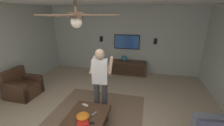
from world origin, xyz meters
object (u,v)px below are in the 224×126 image
remote_black (90,123)px  remote_grey (94,114)px  bowl (83,116)px  tv (127,42)px  ceiling_fan (76,17)px  coffee_table (86,120)px  armchair (22,87)px  book (83,124)px  wall_speaker_right (101,39)px  person_standing (100,78)px  media_console (125,67)px  remote_white (85,105)px  wall_speaker_left (155,41)px  vase_round (124,58)px

remote_black → remote_grey: size_ratio=1.00×
remote_grey → bowl: bearing=-18.3°
tv → ceiling_fan: (-4.00, 0.17, 1.06)m
coffee_table → tv: tv is taller
armchair → book: 2.78m
wall_speaker_right → remote_grey: bearing=-165.1°
coffee_table → person_standing: size_ratio=0.61×
media_console → person_standing: (-2.65, 0.20, 0.66)m
coffee_table → tv: (3.65, -0.28, 1.00)m
armchair → wall_speaker_right: size_ratio=3.73×
ceiling_fan → person_standing: bearing=1.7°
armchair → remote_white: armchair is taller
remote_black → wall_speaker_left: size_ratio=0.68×
remote_white → vase_round: bearing=97.6°
bowl → remote_white: (0.43, 0.14, -0.05)m
bowl → remote_white: size_ratio=1.77×
person_standing → wall_speaker_right: size_ratio=7.45×
bowl → wall_speaker_left: 4.12m
armchair → remote_grey: size_ratio=5.47×
remote_black → remote_grey: bearing=80.6°
remote_white → media_console: bearing=96.6°
tv → vase_round: 0.67m
wall_speaker_left → wall_speaker_right: 2.21m
armchair → person_standing: bearing=-3.7°
book → wall_speaker_right: wall_speaker_right is taller
coffee_table → wall_speaker_left: wall_speaker_left is taller
ceiling_fan → remote_white: bearing=21.8°
bowl → book: bearing=-157.6°
person_standing → ceiling_fan: size_ratio=1.36×
coffee_table → wall_speaker_right: 3.90m
remote_black → wall_speaker_right: size_ratio=0.68×
remote_grey → wall_speaker_right: (3.57, 0.95, 0.95)m
coffee_table → remote_grey: size_ratio=6.67×
ceiling_fan → remote_grey: bearing=-3.8°
remote_grey → book: size_ratio=0.68×
remote_grey → wall_speaker_right: 3.81m
remote_black → tv: bearing=74.3°
tv → wall_speaker_right: tv is taller
armchair → wall_speaker_left: 4.86m
wall_speaker_right → ceiling_fan: 4.24m
person_standing → vase_round: person_standing is taller
tv → vase_round: tv is taller
bowl → wall_speaker_right: (3.75, 0.78, 0.91)m
person_standing → wall_speaker_left: 3.22m
vase_round → wall_speaker_left: (0.24, -1.17, 0.70)m
remote_black → book: size_ratio=0.68×
person_standing → remote_grey: person_standing is taller
ceiling_fan → wall_speaker_right: bearing=12.9°
bowl → vase_round: bearing=-4.1°
tv → vase_round: size_ratio=4.70×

